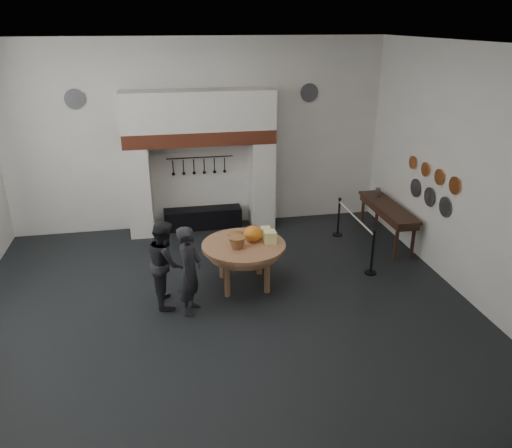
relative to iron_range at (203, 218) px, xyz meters
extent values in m
cube|color=black|center=(0.00, -3.72, -0.25)|extent=(9.00, 8.00, 0.02)
cube|color=silver|center=(0.00, -3.72, 4.25)|extent=(9.00, 8.00, 0.02)
cube|color=silver|center=(0.00, 0.28, 2.00)|extent=(9.00, 0.02, 4.50)
cube|color=silver|center=(0.00, -7.72, 2.00)|extent=(9.00, 0.02, 4.50)
cube|color=silver|center=(4.50, -3.72, 2.00)|extent=(0.02, 8.00, 4.50)
cube|color=silver|center=(-1.48, -0.07, 0.82)|extent=(0.55, 0.70, 2.15)
cube|color=silver|center=(1.48, -0.07, 0.82)|extent=(0.55, 0.70, 2.15)
cube|color=#9E442B|center=(0.00, -0.07, 2.06)|extent=(3.50, 0.72, 0.32)
cube|color=silver|center=(0.00, -0.07, 2.67)|extent=(3.50, 0.70, 0.90)
cube|color=black|center=(0.00, 0.00, 0.00)|extent=(1.90, 0.45, 0.50)
cylinder|color=black|center=(0.00, 0.20, 1.50)|extent=(1.60, 0.02, 0.02)
cylinder|color=#AA7350|center=(0.52, -3.05, 0.59)|extent=(1.65, 1.65, 0.07)
ellipsoid|color=orange|center=(0.72, -2.95, 0.78)|extent=(0.36, 0.36, 0.31)
cube|color=#FFFC98|center=(1.02, -3.10, 0.74)|extent=(0.22, 0.22, 0.24)
cube|color=#FFF698|center=(1.00, -2.80, 0.72)|extent=(0.18, 0.18, 0.20)
cone|color=#9D6839|center=(0.37, -3.20, 0.73)|extent=(0.33, 0.33, 0.22)
ellipsoid|color=#A76E3B|center=(0.42, -2.70, 0.69)|extent=(0.31, 0.18, 0.13)
imported|color=black|center=(-0.57, -3.82, 0.57)|extent=(0.59, 0.70, 1.63)
imported|color=black|center=(-0.97, -3.42, 0.55)|extent=(0.66, 0.82, 1.60)
cube|color=#371E14|center=(4.10, -1.66, 0.62)|extent=(0.55, 2.20, 0.06)
cylinder|color=#56555B|center=(4.10, -1.06, 0.76)|extent=(0.12, 0.12, 0.22)
cylinder|color=#C6662D|center=(4.46, -3.52, 1.70)|extent=(0.03, 0.34, 0.34)
cylinder|color=#C6662D|center=(4.46, -2.97, 1.70)|extent=(0.03, 0.32, 0.32)
cylinder|color=#C6662D|center=(4.46, -2.42, 1.70)|extent=(0.03, 0.30, 0.30)
cylinder|color=#C6662D|center=(4.46, -1.87, 1.70)|extent=(0.03, 0.28, 0.28)
cylinder|color=#4C4C51|center=(4.46, -3.32, 1.20)|extent=(0.03, 0.40, 0.40)
cylinder|color=#4C4C51|center=(4.46, -2.72, 1.20)|extent=(0.03, 0.40, 0.40)
cylinder|color=#4C4C51|center=(4.46, -2.12, 1.20)|extent=(0.03, 0.40, 0.40)
cylinder|color=#4C4C51|center=(-2.70, 0.24, 2.95)|extent=(0.44, 0.03, 0.44)
cylinder|color=#4C4C51|center=(2.70, 0.24, 2.95)|extent=(0.44, 0.03, 0.44)
cylinder|color=black|center=(3.15, -3.09, 0.20)|extent=(0.05, 0.05, 0.90)
cylinder|color=black|center=(3.15, -1.09, 0.20)|extent=(0.05, 0.05, 0.90)
cylinder|color=beige|center=(3.15, -2.09, 0.60)|extent=(0.04, 2.00, 0.04)
camera|label=1|loc=(-0.89, -11.56, 4.59)|focal=35.00mm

